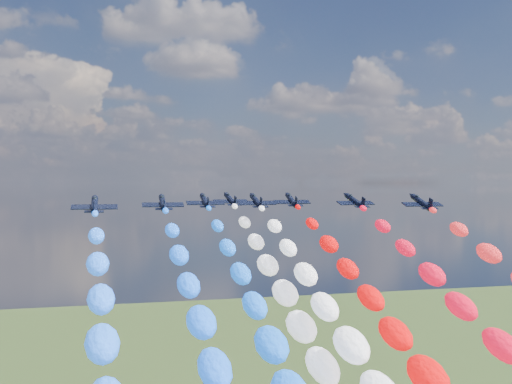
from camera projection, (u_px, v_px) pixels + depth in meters
name	position (u px, v px, depth m)	size (l,w,h in m)	color
jet_0	(94.00, 205.00, 114.06)	(7.93, 10.63, 2.34)	black
jet_1	(163.00, 203.00, 125.63)	(7.93, 10.63, 2.34)	black
jet_2	(205.00, 201.00, 137.69)	(7.93, 10.63, 2.34)	black
jet_3	(256.00, 201.00, 137.15)	(7.93, 10.63, 2.34)	black
jet_4	(230.00, 200.00, 149.17)	(7.93, 10.63, 2.34)	black
jet_5	(292.00, 200.00, 144.31)	(7.93, 10.63, 2.34)	black
jet_6	(355.00, 201.00, 137.12)	(7.93, 10.63, 2.34)	black
jet_7	(421.00, 202.00, 128.24)	(7.93, 10.63, 2.34)	black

